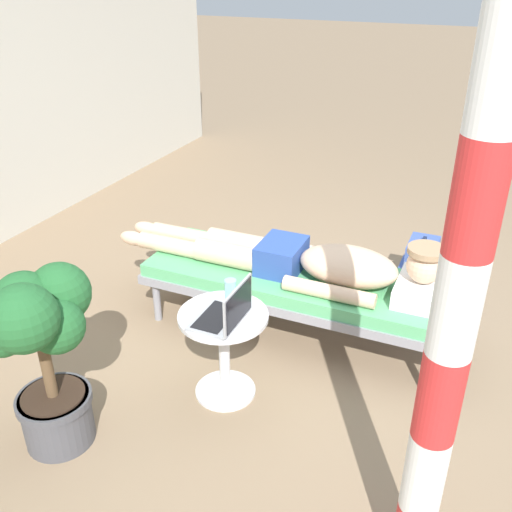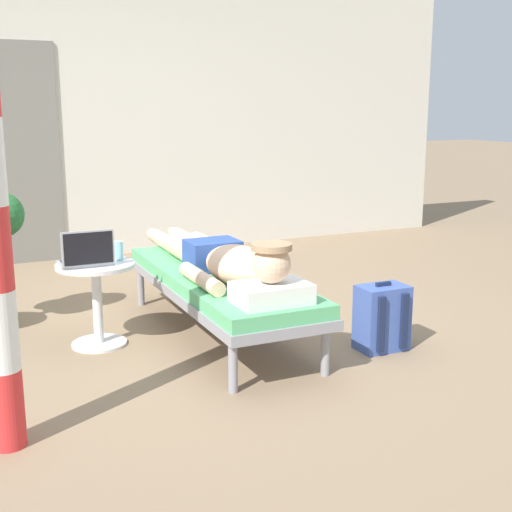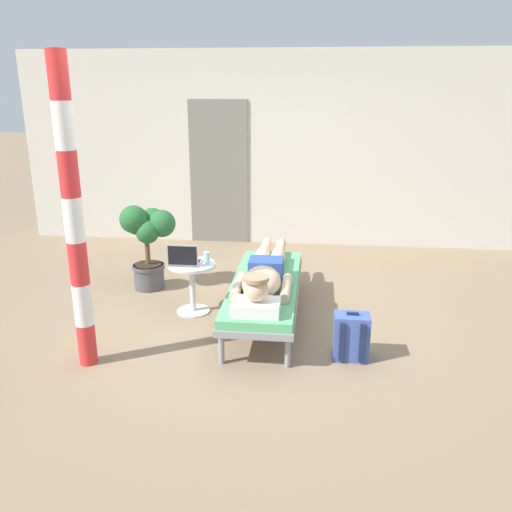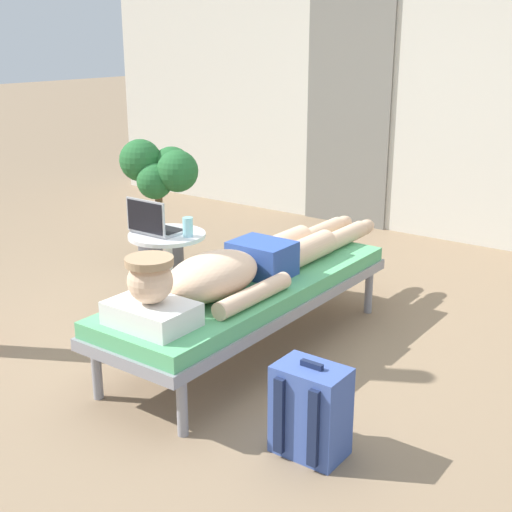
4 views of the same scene
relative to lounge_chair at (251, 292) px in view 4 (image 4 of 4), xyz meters
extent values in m
plane|color=#8C7256|center=(-0.08, -0.09, -0.35)|extent=(40.00, 40.00, 0.00)
cube|color=beige|center=(0.00, 2.84, 1.00)|extent=(7.60, 0.20, 2.70)
cube|color=slate|center=(-0.94, 2.73, 0.67)|extent=(0.84, 0.03, 2.04)
cylinder|color=gray|center=(-0.28, 0.88, -0.21)|extent=(0.05, 0.05, 0.28)
cylinder|color=gray|center=(0.28, 0.88, -0.21)|extent=(0.05, 0.05, 0.28)
cylinder|color=gray|center=(-0.28, -0.88, -0.21)|extent=(0.05, 0.05, 0.28)
cylinder|color=gray|center=(0.28, -0.88, -0.21)|extent=(0.05, 0.05, 0.28)
cube|color=gray|center=(0.00, 0.00, -0.04)|extent=(0.65, 1.96, 0.06)
cube|color=#59B272|center=(0.00, 0.00, 0.03)|extent=(0.63, 1.92, 0.08)
cube|color=white|center=(0.00, -0.77, 0.13)|extent=(0.40, 0.28, 0.11)
sphere|color=beige|center=(0.00, -0.77, 0.29)|extent=(0.21, 0.21, 0.21)
cylinder|color=tan|center=(0.00, -0.77, 0.38)|extent=(0.22, 0.22, 0.03)
ellipsoid|color=beige|center=(0.00, -0.33, 0.19)|extent=(0.35, 0.60, 0.23)
cylinder|color=beige|center=(-0.22, -0.28, 0.12)|extent=(0.09, 0.55, 0.09)
cylinder|color=beige|center=(0.22, -0.28, 0.12)|extent=(0.09, 0.55, 0.09)
cube|color=#2D4C9E|center=(0.00, 0.10, 0.17)|extent=(0.33, 0.26, 0.19)
cylinder|color=beige|center=(-0.09, 0.44, 0.15)|extent=(0.15, 0.42, 0.15)
cylinder|color=beige|center=(-0.09, 0.87, 0.13)|extent=(0.11, 0.44, 0.11)
ellipsoid|color=beige|center=(-0.09, 1.16, 0.12)|extent=(0.09, 0.20, 0.10)
cylinder|color=beige|center=(0.09, 0.44, 0.15)|extent=(0.15, 0.42, 0.15)
cylinder|color=beige|center=(0.09, 0.87, 0.13)|extent=(0.11, 0.44, 0.11)
ellipsoid|color=beige|center=(0.09, 1.16, 0.12)|extent=(0.09, 0.20, 0.10)
cylinder|color=silver|center=(-0.75, 0.14, -0.34)|extent=(0.34, 0.34, 0.02)
cylinder|color=silver|center=(-0.75, 0.14, -0.09)|extent=(0.06, 0.06, 0.48)
cylinder|color=silver|center=(-0.75, 0.14, 0.16)|extent=(0.48, 0.48, 0.02)
cube|color=#A5A8AD|center=(-0.81, 0.14, 0.19)|extent=(0.31, 0.22, 0.02)
cube|color=black|center=(-0.81, 0.15, 0.20)|extent=(0.27, 0.15, 0.00)
cube|color=#A5A8AD|center=(-0.81, 0.02, 0.30)|extent=(0.31, 0.01, 0.21)
cube|color=black|center=(-0.81, 0.02, 0.30)|extent=(0.29, 0.00, 0.19)
cylinder|color=#99D8E5|center=(-0.60, 0.17, 0.24)|extent=(0.06, 0.06, 0.12)
cube|color=#3F59A5|center=(0.80, -0.66, -0.15)|extent=(0.30, 0.20, 0.40)
cube|color=#3F59A5|center=(0.80, -0.54, -0.22)|extent=(0.23, 0.04, 0.18)
cube|color=#192342|center=(0.72, -0.77, -0.15)|extent=(0.04, 0.02, 0.34)
cube|color=#192342|center=(0.88, -0.77, -0.15)|extent=(0.04, 0.02, 0.34)
cube|color=#192342|center=(0.80, -0.66, 0.07)|extent=(0.10, 0.02, 0.02)
cylinder|color=#4C4C51|center=(-1.41, 0.75, -0.21)|extent=(0.34, 0.34, 0.28)
cylinder|color=#4C4C51|center=(-1.41, 0.75, -0.09)|extent=(0.37, 0.37, 0.04)
cylinder|color=#332319|center=(-1.41, 0.75, -0.06)|extent=(0.31, 0.31, 0.01)
cylinder|color=brown|center=(-1.41, 0.75, 0.13)|extent=(0.06, 0.06, 0.38)
sphere|color=#23602D|center=(-1.23, 0.77, 0.42)|extent=(0.30, 0.30, 0.30)
sphere|color=#23602D|center=(-1.36, 0.85, 0.42)|extent=(0.30, 0.30, 0.30)
sphere|color=#23602D|center=(-1.54, 0.82, 0.38)|extent=(0.22, 0.22, 0.22)
sphere|color=#23602D|center=(-1.52, 0.70, 0.47)|extent=(0.31, 0.31, 0.31)
sphere|color=#23602D|center=(-1.37, 0.68, 0.34)|extent=(0.26, 0.26, 0.26)
camera|label=1|loc=(-2.99, -1.03, 1.84)|focal=40.19mm
camera|label=2|loc=(-1.56, -3.95, 1.11)|focal=47.91mm
camera|label=3|loc=(0.47, -4.83, 1.90)|focal=37.55mm
camera|label=4|loc=(2.13, -2.86, 1.36)|focal=48.56mm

